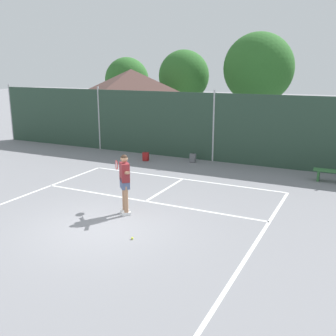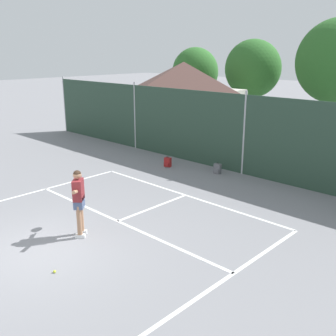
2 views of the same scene
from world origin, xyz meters
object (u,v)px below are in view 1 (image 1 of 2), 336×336
(tennis_player, at_px, (125,179))
(backpack_red, at_px, (146,157))
(tennis_ball, at_px, (132,238))
(backpack_grey, at_px, (193,158))
(courtside_bench, at_px, (335,174))

(tennis_player, bearing_deg, backpack_red, 114.28)
(tennis_player, distance_m, tennis_ball, 2.18)
(tennis_ball, height_order, backpack_grey, backpack_grey)
(backpack_red, height_order, courtside_bench, courtside_bench)
(backpack_grey, relative_size, courtside_bench, 0.29)
(tennis_player, relative_size, backpack_red, 4.01)
(backpack_red, bearing_deg, backpack_grey, 18.33)
(tennis_player, bearing_deg, courtside_bench, 49.55)
(tennis_ball, relative_size, backpack_grey, 0.14)
(tennis_ball, xyz_separation_m, backpack_grey, (-1.90, 8.62, 0.16))
(backpack_red, xyz_separation_m, courtside_bench, (8.37, 0.02, 0.17))
(courtside_bench, bearing_deg, backpack_red, -179.88)
(tennis_ball, bearing_deg, courtside_bench, 61.35)
(backpack_red, xyz_separation_m, backpack_grey, (2.14, 0.71, 0.00))
(backpack_red, distance_m, courtside_bench, 8.37)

